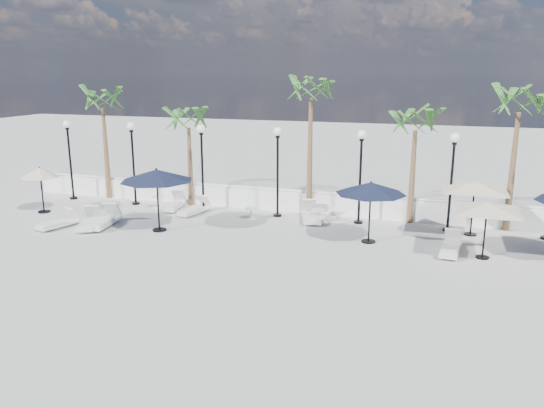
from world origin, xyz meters
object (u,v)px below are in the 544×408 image
(lounger_0, at_px, (58,223))
(parasol_navy_left, at_px, (157,176))
(lounger_7, at_px, (451,248))
(parasol_cream_sq_b, at_px, (488,202))
(parasol_cream_sq_a, at_px, (475,182))
(parasol_navy_mid, at_px, (371,188))
(lounger_1, at_px, (174,204))
(parasol_cream_small, at_px, (40,173))
(lounger_2, at_px, (89,222))
(lounger_6, at_px, (310,215))
(lounger_4, at_px, (194,209))
(lounger_5, at_px, (319,217))
(lounger_3, at_px, (104,221))

(lounger_0, xyz_separation_m, parasol_navy_left, (4.04, 0.90, 1.99))
(lounger_7, xyz_separation_m, parasol_cream_sq_b, (1.03, -0.10, 1.70))
(parasol_cream_sq_a, bearing_deg, lounger_7, -106.46)
(parasol_navy_mid, bearing_deg, lounger_0, -170.77)
(lounger_1, xyz_separation_m, parasol_cream_small, (-5.26, -2.26, 1.54))
(parasol_cream_sq_a, bearing_deg, lounger_2, -165.70)
(lounger_2, xyz_separation_m, parasol_navy_mid, (10.89, 1.61, 1.78))
(lounger_0, relative_size, lounger_6, 0.89)
(lounger_2, height_order, lounger_4, lounger_2)
(parasol_navy_left, distance_m, parasol_cream_sq_a, 12.06)
(lounger_6, bearing_deg, lounger_0, -173.70)
(lounger_5, relative_size, parasol_navy_left, 0.59)
(lounger_5, height_order, lounger_7, lounger_7)
(lounger_5, bearing_deg, lounger_1, 178.39)
(lounger_6, bearing_deg, parasol_cream_sq_a, -17.36)
(lounger_1, bearing_deg, lounger_5, -9.97)
(parasol_navy_left, height_order, parasol_navy_mid, parasol_navy_left)
(parasol_navy_left, bearing_deg, lounger_2, -169.03)
(parasol_navy_left, bearing_deg, lounger_0, -167.39)
(lounger_2, xyz_separation_m, lounger_6, (8.16, 3.71, 0.00))
(lounger_3, bearing_deg, lounger_4, 39.74)
(parasol_navy_mid, relative_size, parasol_cream_sq_b, 0.62)
(lounger_4, height_order, lounger_7, lounger_7)
(lounger_7, bearing_deg, lounger_2, -169.47)
(lounger_1, xyz_separation_m, parasol_navy_mid, (9.07, -2.10, 1.78))
(lounger_2, xyz_separation_m, parasol_cream_sq_a, (14.49, 3.69, 1.85))
(parasol_navy_left, xyz_separation_m, parasol_cream_small, (-6.29, 0.90, -0.43))
(lounger_5, relative_size, parasol_cream_sq_b, 0.40)
(lounger_3, distance_m, lounger_5, 8.76)
(parasol_navy_left, height_order, parasol_cream_sq_a, parasol_navy_left)
(lounger_4, bearing_deg, lounger_2, -120.86)
(lounger_1, relative_size, lounger_3, 0.94)
(parasol_cream_small, bearing_deg, lounger_6, 11.01)
(parasol_cream_sq_a, xyz_separation_m, parasol_cream_small, (-17.94, -2.24, -0.32))
(parasol_cream_sq_a, bearing_deg, lounger_6, 179.82)
(lounger_4, relative_size, parasol_navy_mid, 0.72)
(lounger_3, bearing_deg, lounger_1, 59.76)
(lounger_1, xyz_separation_m, lounger_7, (11.93, -2.54, -0.01))
(lounger_3, xyz_separation_m, parasol_cream_small, (-3.90, 1.12, 1.52))
(lounger_2, bearing_deg, lounger_5, -0.18)
(lounger_6, relative_size, parasol_cream_sq_a, 0.44)
(parasol_navy_left, bearing_deg, parasol_navy_mid, 7.50)
(lounger_5, bearing_deg, parasol_navy_mid, -43.30)
(lounger_1, bearing_deg, lounger_6, -9.96)
(lounger_3, distance_m, lounger_7, 13.32)
(lounger_7, distance_m, parasol_cream_small, 17.26)
(lounger_5, bearing_deg, lounger_3, -158.94)
(lounger_1, height_order, lounger_4, lounger_1)
(lounger_3, height_order, parasol_navy_mid, parasol_navy_mid)
(lounger_2, bearing_deg, parasol_navy_mid, -15.27)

